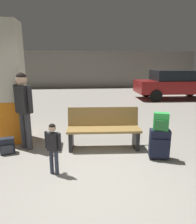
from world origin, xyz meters
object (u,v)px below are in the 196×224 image
Objects in this scene: suitcase at (159,144)px; backpack_dark_floor at (7,146)px; structural_pillar at (11,85)px; backpack_bright at (161,122)px; adult at (23,103)px; bench at (104,128)px; parked_car_side at (174,84)px; child at (53,144)px.

suitcase reaches higher than backpack_dark_floor.
structural_pillar is at bearing 157.30° from suitcase.
backpack_bright is 0.20× the size of adult.
bench is 0.39× the size of parked_car_side.
structural_pillar is at bearing 93.20° from backpack_dark_floor.
child is 2.65× the size of backpack_dark_floor.
structural_pillar is at bearing 163.65° from bench.
backpack_dark_floor is (-0.35, -0.23, -0.86)m from adult.
structural_pillar is 1.42m from backpack_dark_floor.
structural_pillar is 2.16m from child.
structural_pillar is at bearing 123.87° from child.
suitcase is 0.36× the size of adult.
parked_car_side is at bearing 62.19° from suitcase.
backpack_dark_floor is at bearing 169.85° from backpack_bright.
structural_pillar reaches higher than adult.
structural_pillar is 8.14× the size of backpack_bright.
backpack_bright is 7.58m from parked_car_side.
backpack_dark_floor is (-3.07, 0.55, -0.15)m from suitcase.
parked_car_side is (3.53, 6.70, 0.03)m from backpack_bright.
child is (-2.00, -0.36, 0.23)m from suitcase.
parked_car_side is at bearing 42.97° from backpack_dark_floor.
adult reaches higher than bench.
bench is at bearing -16.35° from structural_pillar.
bench is at bearing 145.96° from suitcase.
backpack_dark_floor is at bearing 169.86° from suitcase.
backpack_bright is at bearing -34.08° from bench.
backpack_bright is at bearing -10.15° from backpack_dark_floor.
child is at bearing -128.06° from parked_car_side.
adult reaches higher than backpack_dark_floor.
backpack_bright reaches higher than bench.
backpack_dark_floor is at bearing -176.16° from bench.
child is at bearing -133.05° from bench.
parked_car_side reaches higher than suitcase.
suitcase is 0.67× the size of child.
backpack_bright is 2.04m from child.
adult is (-2.73, 0.78, 0.71)m from suitcase.
suitcase is at bearing -15.98° from adult.
adult is at bearing 164.02° from suitcase.
parked_car_side is (6.65, 5.40, -0.57)m from structural_pillar.
structural_pillar reaches higher than backpack_dark_floor.
bench is (2.10, -0.61, -0.93)m from structural_pillar.
bench is at bearing 145.92° from backpack_bright.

